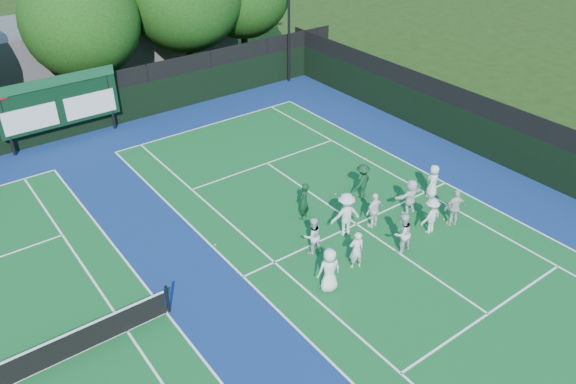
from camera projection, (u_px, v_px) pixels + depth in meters
ground at (374, 236)px, 22.19m from camera, size 120.00×120.00×0.00m
court_apron at (231, 283)px, 19.84m from camera, size 34.00×32.00×0.01m
near_court at (357, 224)px, 22.87m from camera, size 11.05×23.85×0.01m
back_fence at (79, 110)px, 29.35m from camera, size 34.00×0.08×3.00m
divider_fence_right at (498, 136)px, 26.71m from camera, size 0.08×32.00×3.00m
scoreboard at (58, 102)px, 28.11m from camera, size 6.00×0.21×3.55m
clubhouse at (96, 46)px, 36.49m from camera, size 18.00×6.00×4.00m
tree_c at (83, 23)px, 31.09m from camera, size 6.46×6.46×8.15m
tennis_ball_0 at (355, 240)px, 21.94m from camera, size 0.07×0.07×0.07m
tennis_ball_1 at (363, 188)px, 25.22m from camera, size 0.07×0.07×0.07m
tennis_ball_2 at (444, 219)px, 23.13m from camera, size 0.07×0.07×0.07m
tennis_ball_3 at (215, 245)px, 21.66m from camera, size 0.07×0.07×0.07m
tennis_ball_4 at (335, 194)px, 24.80m from camera, size 0.07×0.07×0.07m
tennis_ball_5 at (412, 185)px, 25.44m from camera, size 0.07×0.07×0.07m
player_front_0 at (329, 270)px, 19.11m from camera, size 0.94×0.73×1.71m
player_front_1 at (356, 250)px, 20.17m from camera, size 0.66×0.54×1.56m
player_front_2 at (402, 233)px, 20.96m from camera, size 0.82×0.65×1.66m
player_front_3 at (431, 216)px, 22.03m from camera, size 1.02×0.61×1.55m
player_front_4 at (455, 208)px, 22.45m from camera, size 1.03×0.69×1.62m
player_back_0 at (312, 236)px, 20.92m from camera, size 0.85×0.71×1.55m
player_back_1 at (346, 214)px, 21.83m from camera, size 1.34×0.98×1.86m
player_back_2 at (374, 210)px, 22.37m from camera, size 0.94×0.44×1.56m
player_back_3 at (410, 196)px, 23.23m from camera, size 1.47×0.52×1.56m
player_back_4 at (433, 181)px, 24.33m from camera, size 0.87×0.74×1.52m
coach_left at (304, 201)px, 22.82m from camera, size 0.71×0.61×1.65m
coach_right at (362, 181)px, 24.23m from camera, size 1.16×0.84×1.60m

